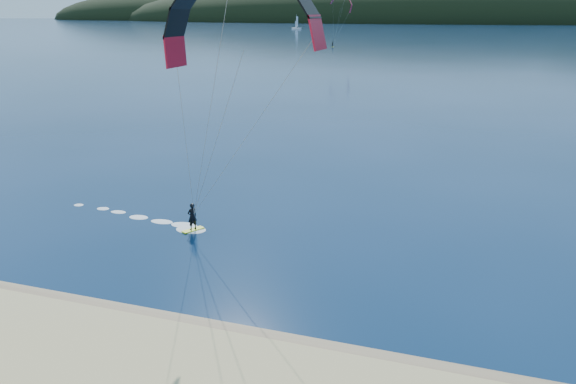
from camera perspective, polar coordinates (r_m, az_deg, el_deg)
The scene contains 5 objects.
wet_sand at distance 26.06m, azimuth -14.68°, elevation -12.97°, with size 220.00×2.50×0.10m.
headland at distance 759.45m, azimuth 17.97°, elevation 16.28°, with size 1200.00×310.00×140.00m.
kitesurfer_near at distance 28.21m, azimuth -4.98°, elevation 13.66°, with size 19.98×6.40×14.04m.
kitesurfer_far at distance 214.90m, azimuth 5.45°, elevation 18.37°, with size 8.85×6.32×18.06m.
sailboat at distance 432.36m, azimuth 0.88°, elevation 16.46°, with size 7.65×4.75×10.65m.
Camera 1 is at (12.82, -13.95, 13.25)m, focal length 34.65 mm.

